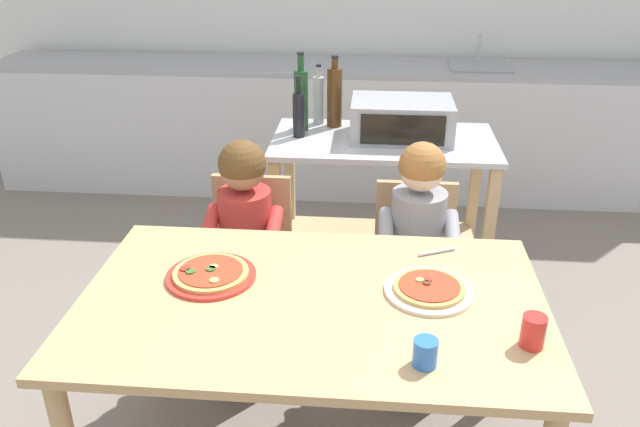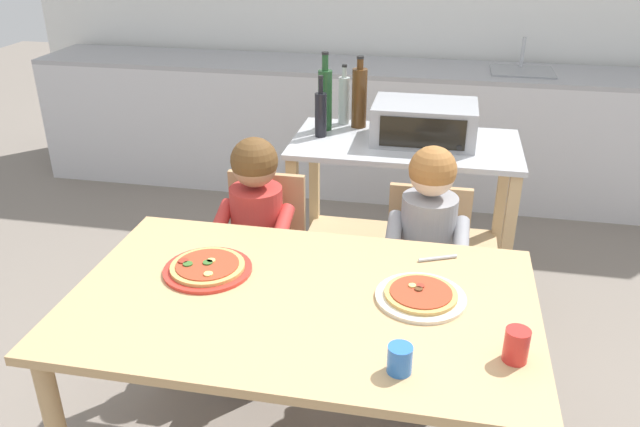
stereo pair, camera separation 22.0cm
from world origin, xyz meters
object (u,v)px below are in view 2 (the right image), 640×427
(toaster_oven, at_px, (424,122))
(dining_chair_left, at_px, (263,253))
(kitchen_island_cart, at_px, (402,197))
(drinking_cup_blue, at_px, (400,359))
(serving_spoon, at_px, (438,258))
(pizza_plate_red_rimmed, at_px, (208,268))
(dining_chair_right, at_px, (425,270))
(drinking_cup_red, at_px, (516,345))
(bottle_squat_spirits, at_px, (325,98))
(child_in_red_shirt, at_px, (253,228))
(bottle_dark_olive_oil, at_px, (359,97))
(bottle_slim_sauce, at_px, (321,113))
(pizza_plate_cream, at_px, (421,296))
(child_in_grey_shirt, at_px, (426,245))
(bottle_clear_vinegar, at_px, (344,99))
(dining_table, at_px, (302,322))

(toaster_oven, bearing_deg, dining_chair_left, -141.17)
(kitchen_island_cart, relative_size, drinking_cup_blue, 13.44)
(serving_spoon, bearing_deg, pizza_plate_red_rimmed, -163.15)
(dining_chair_right, bearing_deg, drinking_cup_red, -73.70)
(bottle_squat_spirits, height_order, child_in_red_shirt, bottle_squat_spirits)
(bottle_dark_olive_oil, distance_m, bottle_slim_sauce, 0.24)
(bottle_squat_spirits, xyz_separation_m, pizza_plate_cream, (0.55, -1.27, -0.26))
(pizza_plate_red_rimmed, distance_m, pizza_plate_cream, 0.71)
(dining_chair_right, relative_size, drinking_cup_blue, 10.28)
(child_in_grey_shirt, distance_m, serving_spoon, 0.30)
(dining_chair_left, relative_size, child_in_red_shirt, 0.80)
(kitchen_island_cart, relative_size, pizza_plate_cream, 3.74)
(bottle_clear_vinegar, height_order, pizza_plate_red_rimmed, bottle_clear_vinegar)
(bottle_dark_olive_oil, relative_size, bottle_slim_sauce, 1.20)
(bottle_slim_sauce, xyz_separation_m, drinking_cup_red, (0.81, -1.41, -0.18))
(drinking_cup_red, bearing_deg, dining_table, 163.52)
(pizza_plate_cream, bearing_deg, serving_spoon, 80.20)
(child_in_grey_shirt, bearing_deg, bottle_clear_vinegar, 119.22)
(kitchen_island_cart, distance_m, pizza_plate_red_rimmed, 1.28)
(kitchen_island_cart, distance_m, dining_chair_left, 0.76)
(bottle_slim_sauce, relative_size, child_in_grey_shirt, 0.28)
(dining_chair_right, bearing_deg, child_in_grey_shirt, -90.00)
(bottle_clear_vinegar, relative_size, bottle_slim_sauce, 1.02)
(drinking_cup_red, bearing_deg, bottle_squat_spirits, 118.16)
(pizza_plate_red_rimmed, relative_size, drinking_cup_red, 3.08)
(dining_chair_right, bearing_deg, kitchen_island_cart, 105.64)
(dining_table, distance_m, serving_spoon, 0.53)
(toaster_oven, bearing_deg, bottle_squat_spirits, 170.34)
(dining_chair_left, xyz_separation_m, pizza_plate_red_rimmed, (-0.00, -0.63, 0.29))
(bottle_squat_spirits, relative_size, pizza_plate_cream, 1.34)
(drinking_cup_blue, height_order, serving_spoon, drinking_cup_blue)
(toaster_oven, height_order, bottle_squat_spirits, bottle_squat_spirits)
(drinking_cup_red, bearing_deg, dining_chair_left, 136.86)
(bottle_clear_vinegar, xyz_separation_m, drinking_cup_red, (0.74, -1.63, -0.19))
(dining_chair_left, xyz_separation_m, serving_spoon, (0.76, -0.40, 0.28))
(bottle_clear_vinegar, bearing_deg, dining_chair_left, -108.43)
(bottle_dark_olive_oil, relative_size, drinking_cup_blue, 4.45)
(child_in_grey_shirt, xyz_separation_m, drinking_cup_red, (0.27, -0.79, 0.14))
(kitchen_island_cart, xyz_separation_m, child_in_red_shirt, (-0.57, -0.62, 0.08))
(dining_table, bearing_deg, child_in_red_shirt, 119.50)
(drinking_cup_blue, bearing_deg, child_in_red_shirt, 126.78)
(pizza_plate_red_rimmed, height_order, drinking_cup_red, drinking_cup_red)
(bottle_dark_olive_oil, height_order, pizza_plate_red_rimmed, bottle_dark_olive_oil)
(bottle_slim_sauce, height_order, drinking_cup_blue, bottle_slim_sauce)
(bottle_slim_sauce, xyz_separation_m, dining_table, (0.18, -1.22, -0.32))
(child_in_red_shirt, relative_size, serving_spoon, 7.25)
(bottle_clear_vinegar, bearing_deg, toaster_oven, -25.24)
(pizza_plate_red_rimmed, bearing_deg, dining_table, -15.25)
(bottle_clear_vinegar, xyz_separation_m, child_in_red_shirt, (-0.24, -0.84, -0.33))
(toaster_oven, height_order, bottle_clear_vinegar, bottle_clear_vinegar)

